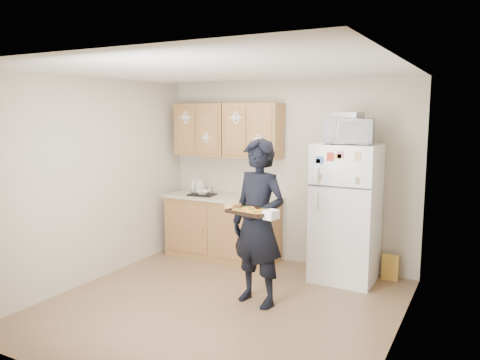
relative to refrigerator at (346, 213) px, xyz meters
The scene contains 24 objects.
floor 1.92m from the refrigerator, 123.60° to the right, with size 3.60×3.60×0.00m, color brown.
ceiling 2.38m from the refrigerator, 123.60° to the right, with size 3.60×3.60×0.00m, color white.
wall_back 1.10m from the refrigerator, 158.72° to the left, with size 3.60×0.04×2.50m, color #B9AD96.
wall_front 3.39m from the refrigerator, 106.39° to the right, with size 3.60×0.04×2.50m, color #B9AD96.
wall_left 3.13m from the refrigerator, 152.53° to the right, with size 0.04×3.60×2.50m, color #B9AD96.
wall_right 1.71m from the refrigerator, 59.27° to the right, with size 0.04×3.60×2.50m, color #B9AD96.
refrigerator is the anchor object (origin of this frame).
base_cabinet 1.85m from the refrigerator, behind, with size 1.60×0.60×0.86m, color olive.
countertop 1.80m from the refrigerator, behind, with size 1.64×0.64×0.04m, color beige.
upper_cab_left 2.41m from the refrigerator, behind, with size 0.80×0.33×0.75m, color olive.
upper_cab_right 1.70m from the refrigerator, behind, with size 0.80×0.33×0.75m, color olive.
cereal_box 0.89m from the refrigerator, 24.99° to the left, with size 0.20×0.07×0.32m, color #EBDC53.
person 1.34m from the refrigerator, 117.78° to the right, with size 0.66×0.43×1.80m, color black.
baking_tray 1.60m from the refrigerator, 110.74° to the right, with size 0.44×0.32×0.04m, color black.
pizza_front_left 1.69m from the refrigerator, 113.84° to the right, with size 0.15×0.15×0.02m, color orange.
pizza_front_right 1.66m from the refrigerator, 106.86° to the right, with size 0.15×0.15×0.02m, color orange.
pizza_back_left 1.55m from the refrigerator, 114.91° to the right, with size 0.15×0.15×0.02m, color orange.
pizza_back_right 1.52m from the refrigerator, 107.29° to the right, with size 0.15×0.15×0.02m, color orange.
pizza_center 1.60m from the refrigerator, 110.74° to the right, with size 0.15×0.15×0.02m, color orange.
microwave 1.00m from the refrigerator, 63.07° to the right, with size 0.55×0.37×0.31m, color white.
foil_pan 1.19m from the refrigerator, 134.66° to the right, with size 0.34×0.24×0.07m, color #B5B4BC.
dish_rack 2.08m from the refrigerator, behind, with size 0.36×0.27×0.14m, color black.
bowl 2.07m from the refrigerator, behind, with size 0.21×0.21×0.05m, color white.
soap_bottle 1.39m from the refrigerator, behind, with size 0.09×0.09×0.20m, color white.
Camera 1 is at (2.47, -4.16, 2.08)m, focal length 35.00 mm.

